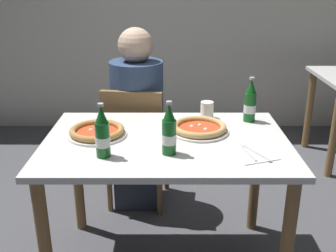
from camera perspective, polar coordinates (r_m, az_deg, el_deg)
The scene contains 10 objects.
dining_table_main at distance 2.01m, azimuth -0.01°, elevation -4.89°, with size 1.20×0.80×0.75m.
chair_behind_table at distance 2.64m, azimuth -4.30°, elevation -2.11°, with size 0.45×0.45×0.85m.
diner_seated at distance 2.65m, azimuth -4.08°, elevation 0.34°, with size 0.34×0.34×1.21m.
pizza_margherita_near at distance 2.05m, azimuth 4.74°, elevation -0.31°, with size 0.30×0.30×0.04m.
pizza_marinara_far at distance 2.03m, azimuth -9.82°, elevation -0.80°, with size 0.30×0.30×0.04m.
beer_bottle_left at distance 1.77m, azimuth -9.07°, elevation -1.21°, with size 0.07×0.07×0.25m.
beer_bottle_center at distance 1.77m, azimuth 0.43°, elevation -0.88°, with size 0.07×0.07×0.25m.
beer_bottle_right at distance 2.22m, azimuth 11.91°, elevation 3.22°, with size 0.07×0.07×0.25m.
napkin_with_cutlery at distance 1.84m, azimuth 12.23°, elevation -3.93°, with size 0.23×0.23×0.01m.
paper_cup at distance 2.25m, azimuth 5.85°, elevation 2.27°, with size 0.07×0.07×0.10m, color white.
Camera 1 is at (0.01, -1.81, 1.51)m, focal length 42.72 mm.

